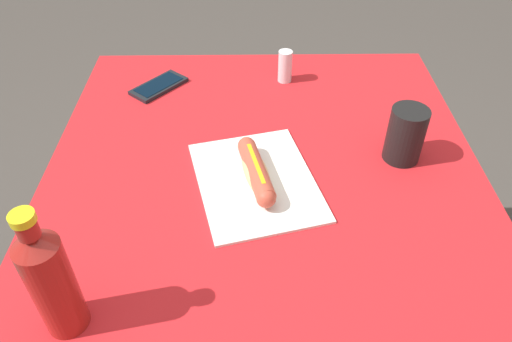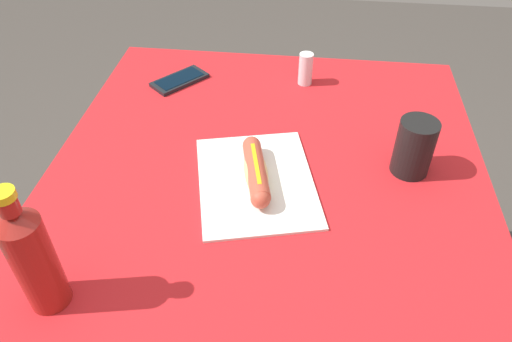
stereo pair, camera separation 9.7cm
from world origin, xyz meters
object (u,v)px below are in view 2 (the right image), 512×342
(hot_dog, at_px, (256,171))
(salt_shaker, at_px, (306,69))
(cell_phone, at_px, (180,80))
(drinking_cup, at_px, (414,147))
(soda_bottle, at_px, (33,257))

(hot_dog, xyz_separation_m, salt_shaker, (-0.40, 0.08, 0.01))
(hot_dog, height_order, cell_phone, hot_dog)
(cell_phone, xyz_separation_m, salt_shaker, (-0.03, 0.33, 0.04))
(hot_dog, bearing_deg, drinking_cup, 103.61)
(hot_dog, height_order, salt_shaker, salt_shaker)
(cell_phone, bearing_deg, drinking_cup, 62.54)
(hot_dog, bearing_deg, cell_phone, -146.04)
(hot_dog, distance_m, salt_shaker, 0.40)
(hot_dog, relative_size, soda_bottle, 0.82)
(soda_bottle, xyz_separation_m, salt_shaker, (-0.71, 0.37, -0.06))
(cell_phone, xyz_separation_m, soda_bottle, (0.68, -0.05, 0.10))
(drinking_cup, bearing_deg, soda_bottle, -57.19)
(hot_dog, distance_m, drinking_cup, 0.32)
(cell_phone, bearing_deg, soda_bottle, -3.89)
(cell_phone, distance_m, soda_bottle, 0.68)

